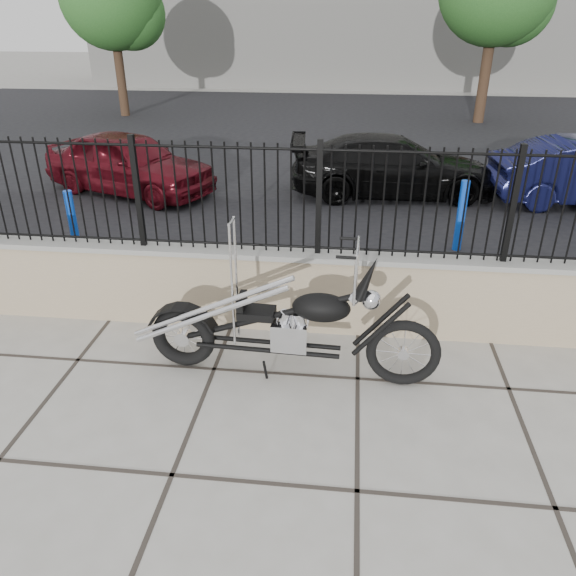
{
  "coord_description": "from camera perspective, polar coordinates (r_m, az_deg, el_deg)",
  "views": [
    {
      "loc": [
        1.32,
        -3.26,
        3.41
      ],
      "look_at": [
        0.75,
        1.81,
        0.84
      ],
      "focal_mm": 35.0,
      "sensor_mm": 36.0,
      "label": 1
    }
  ],
  "objects": [
    {
      "name": "ground_plane",
      "position": [
        4.9,
        -11.72,
        -18.12
      ],
      "size": [
        90.0,
        90.0,
        0.0
      ],
      "primitive_type": "plane",
      "color": "#99968E",
      "rests_on": "ground"
    },
    {
      "name": "parking_lot",
      "position": [
        16.18,
        1.71,
        14.52
      ],
      "size": [
        30.0,
        30.0,
        0.0
      ],
      "primitive_type": "plane",
      "color": "black",
      "rests_on": "ground"
    },
    {
      "name": "retaining_wall",
      "position": [
        6.6,
        -5.77,
        0.17
      ],
      "size": [
        14.0,
        0.36,
        0.96
      ],
      "primitive_type": "cube",
      "color": "gray",
      "rests_on": "ground_plane"
    },
    {
      "name": "iron_fence",
      "position": [
        6.2,
        -6.23,
        9.14
      ],
      "size": [
        14.0,
        0.08,
        1.2
      ],
      "primitive_type": "cube",
      "color": "black",
      "rests_on": "retaining_wall"
    },
    {
      "name": "chopper_motorcycle",
      "position": [
        5.46,
        -0.36,
        -1.41
      ],
      "size": [
        2.83,
        0.62,
        1.69
      ],
      "primitive_type": null,
      "rotation": [
        0.0,
        0.0,
        -0.04
      ],
      "color": "black",
      "rests_on": "ground_plane"
    },
    {
      "name": "car_red",
      "position": [
        11.93,
        -15.85,
        12.15
      ],
      "size": [
        3.88,
        2.65,
        1.23
      ],
      "primitive_type": "imported",
      "rotation": [
        0.0,
        0.0,
        1.2
      ],
      "color": "#510B14",
      "rests_on": "parking_lot"
    },
    {
      "name": "car_black",
      "position": [
        11.54,
        10.59,
        12.08
      ],
      "size": [
        4.14,
        1.93,
        1.17
      ],
      "primitive_type": "imported",
      "rotation": [
        0.0,
        0.0,
        1.65
      ],
      "color": "black",
      "rests_on": "parking_lot"
    },
    {
      "name": "bollard_a",
      "position": [
        8.95,
        -20.99,
        6.02
      ],
      "size": [
        0.14,
        0.14,
        1.04
      ],
      "primitive_type": "cylinder",
      "rotation": [
        0.0,
        0.0,
        -0.12
      ],
      "color": "#0C61B7",
      "rests_on": "ground_plane"
    },
    {
      "name": "bollard_b",
      "position": [
        9.02,
        17.16,
        7.0
      ],
      "size": [
        0.16,
        0.16,
        1.1
      ],
      "primitive_type": "cylinder",
      "rotation": [
        0.0,
        0.0,
        0.23
      ],
      "color": "blue",
      "rests_on": "ground_plane"
    }
  ]
}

